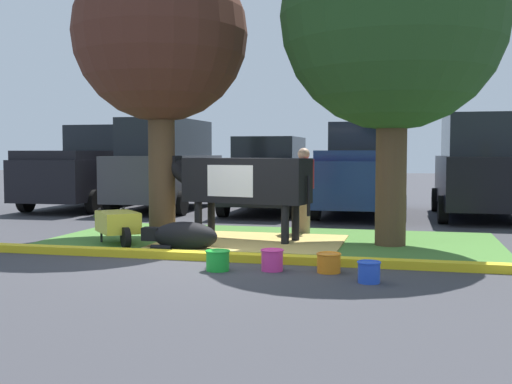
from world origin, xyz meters
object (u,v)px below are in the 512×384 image
(bucket_pink, at_px, (272,259))
(bucket_blue, at_px, (369,271))
(cow_holstein, at_px, (241,181))
(bucket_orange, at_px, (329,262))
(person_handler, at_px, (304,188))
(wheelbarrow, at_px, (118,223))
(shade_tree_left, at_px, (160,37))
(suv_dark_grey, at_px, (166,165))
(bucket_green, at_px, (218,260))
(suv_black, at_px, (480,166))
(shade_tree_right, at_px, (393,19))
(pickup_truck_maroon, at_px, (363,171))
(pickup_truck_black, at_px, (92,169))
(sedan_blue, at_px, (270,176))
(calf_lying, at_px, (183,236))

(bucket_pink, relative_size, bucket_blue, 1.07)
(cow_holstein, xyz_separation_m, bucket_orange, (1.93, -2.60, -0.96))
(person_handler, height_order, wheelbarrow, person_handler)
(wheelbarrow, bearing_deg, shade_tree_left, 72.55)
(cow_holstein, height_order, suv_dark_grey, suv_dark_grey)
(bucket_green, distance_m, suv_black, 9.24)
(shade_tree_right, bearing_deg, bucket_orange, -105.61)
(person_handler, xyz_separation_m, bucket_blue, (1.54, -4.35, -0.78))
(bucket_orange, bearing_deg, suv_black, 70.90)
(person_handler, height_order, pickup_truck_maroon, pickup_truck_maroon)
(shade_tree_right, xyz_separation_m, pickup_truck_maroon, (-0.87, 5.64, -2.77))
(cow_holstein, height_order, wheelbarrow, cow_holstein)
(shade_tree_left, bearing_deg, bucket_orange, -38.35)
(pickup_truck_maroon, bearing_deg, pickup_truck_black, 179.32)
(bucket_blue, xyz_separation_m, suv_black, (2.17, 8.46, 1.13))
(pickup_truck_black, distance_m, suv_dark_grey, 2.44)
(shade_tree_right, relative_size, wheelbarrow, 4.18)
(cow_holstein, distance_m, bucket_blue, 4.12)
(cow_holstein, distance_m, wheelbarrow, 2.30)
(bucket_pink, distance_m, suv_black, 8.77)
(shade_tree_right, relative_size, cow_holstein, 1.89)
(bucket_pink, bearing_deg, cow_holstein, 113.57)
(bucket_green, bearing_deg, shade_tree_right, 51.96)
(shade_tree_left, relative_size, bucket_orange, 16.07)
(bucket_blue, relative_size, pickup_truck_black, 0.06)
(bucket_blue, bearing_deg, suv_black, 75.59)
(sedan_blue, bearing_deg, bucket_orange, -72.19)
(sedan_blue, relative_size, pickup_truck_maroon, 0.82)
(person_handler, xyz_separation_m, bucket_green, (-0.53, -4.03, -0.77))
(suv_black, bearing_deg, sedan_blue, 178.84)
(bucket_pink, bearing_deg, bucket_orange, 3.44)
(pickup_truck_maroon, relative_size, suv_black, 1.17)
(wheelbarrow, relative_size, suv_black, 0.30)
(bucket_orange, bearing_deg, shade_tree_left, 141.65)
(person_handler, height_order, bucket_green, person_handler)
(bucket_green, relative_size, pickup_truck_black, 0.06)
(wheelbarrow, bearing_deg, person_handler, 36.19)
(person_handler, relative_size, bucket_pink, 5.31)
(suv_black, bearing_deg, shade_tree_right, -110.79)
(bucket_blue, distance_m, suv_black, 8.80)
(bucket_orange, relative_size, sedan_blue, 0.08)
(person_handler, relative_size, bucket_blue, 5.70)
(wheelbarrow, xyz_separation_m, sedan_blue, (1.33, 6.36, 0.60))
(shade_tree_left, xyz_separation_m, bucket_orange, (3.55, -2.80, -3.65))
(pickup_truck_maroon, bearing_deg, bucket_green, -99.15)
(wheelbarrow, relative_size, sedan_blue, 0.32)
(shade_tree_left, height_order, bucket_pink, shade_tree_left)
(calf_lying, relative_size, bucket_blue, 4.35)
(person_handler, distance_m, pickup_truck_maroon, 4.56)
(person_handler, bearing_deg, cow_holstein, -128.24)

